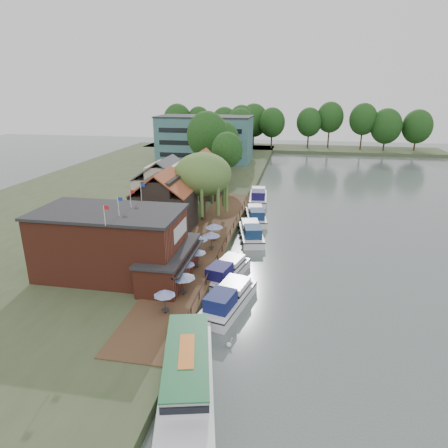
# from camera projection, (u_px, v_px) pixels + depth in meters

# --- Properties ---
(ground) EXTENTS (260.00, 260.00, 0.00)m
(ground) POSITION_uv_depth(u_px,v_px,m) (259.00, 290.00, 42.49)
(ground) COLOR #4C5854
(ground) RESTS_ON ground
(land_bank) EXTENTS (50.00, 140.00, 1.00)m
(land_bank) POSITION_uv_depth(u_px,v_px,m) (127.00, 192.00, 80.04)
(land_bank) COLOR #384728
(land_bank) RESTS_ON ground
(quay_deck) EXTENTS (6.00, 50.00, 0.10)m
(quay_deck) POSITION_uv_depth(u_px,v_px,m) (206.00, 242.00, 52.82)
(quay_deck) COLOR #47301E
(quay_deck) RESTS_ON land_bank
(quay_rail) EXTENTS (0.20, 49.00, 1.00)m
(quay_rail) POSITION_uv_depth(u_px,v_px,m) (227.00, 239.00, 52.68)
(quay_rail) COLOR black
(quay_rail) RESTS_ON land_bank
(pub) EXTENTS (20.00, 11.00, 7.30)m
(pub) POSITION_uv_depth(u_px,v_px,m) (128.00, 244.00, 42.45)
(pub) COLOR maroon
(pub) RESTS_ON land_bank
(hotel_block) EXTENTS (25.40, 12.40, 12.30)m
(hotel_block) POSITION_uv_depth(u_px,v_px,m) (205.00, 139.00, 109.07)
(hotel_block) COLOR #38666B
(hotel_block) RESTS_ON land_bank
(cottage_a) EXTENTS (8.60, 7.60, 8.50)m
(cottage_a) POSITION_uv_depth(u_px,v_px,m) (164.00, 201.00, 56.39)
(cottage_a) COLOR black
(cottage_a) RESTS_ON land_bank
(cottage_b) EXTENTS (9.60, 8.60, 8.50)m
(cottage_b) POSITION_uv_depth(u_px,v_px,m) (166.00, 184.00, 66.21)
(cottage_b) COLOR beige
(cottage_b) RESTS_ON land_bank
(cottage_c) EXTENTS (7.60, 7.60, 8.50)m
(cottage_c) POSITION_uv_depth(u_px,v_px,m) (202.00, 174.00, 73.89)
(cottage_c) COLOR black
(cottage_c) RESTS_ON land_bank
(willow) EXTENTS (8.60, 8.60, 10.43)m
(willow) POSITION_uv_depth(u_px,v_px,m) (203.00, 187.00, 59.95)
(willow) COLOR #476B2D
(willow) RESTS_ON land_bank
(umbrella_0) EXTENTS (1.98, 1.98, 2.38)m
(umbrella_0) POSITION_uv_depth(u_px,v_px,m) (165.00, 302.00, 35.63)
(umbrella_0) COLOR #1C319C
(umbrella_0) RESTS_ON quay_deck
(umbrella_1) EXTENTS (2.46, 2.46, 2.38)m
(umbrella_1) POSITION_uv_depth(u_px,v_px,m) (183.00, 284.00, 38.84)
(umbrella_1) COLOR navy
(umbrella_1) RESTS_ON quay_deck
(umbrella_2) EXTENTS (1.99, 1.99, 2.38)m
(umbrella_2) POSITION_uv_depth(u_px,v_px,m) (186.00, 270.00, 41.72)
(umbrella_2) COLOR navy
(umbrella_2) RESTS_ON quay_deck
(umbrella_3) EXTENTS (2.02, 2.02, 2.38)m
(umbrella_3) POSITION_uv_depth(u_px,v_px,m) (197.00, 258.00, 44.66)
(umbrella_3) COLOR navy
(umbrella_3) RESTS_ON quay_deck
(umbrella_4) EXTENTS (2.21, 2.21, 2.38)m
(umbrella_4) POSITION_uv_depth(u_px,v_px,m) (199.00, 245.00, 48.55)
(umbrella_4) COLOR #1B4297
(umbrella_4) RESTS_ON quay_deck
(umbrella_5) EXTENTS (2.30, 2.30, 2.38)m
(umbrella_5) POSITION_uv_depth(u_px,v_px,m) (211.00, 241.00, 49.79)
(umbrella_5) COLOR navy
(umbrella_5) RESTS_ON quay_deck
(umbrella_6) EXTENTS (2.44, 2.44, 2.38)m
(umbrella_6) POSITION_uv_depth(u_px,v_px,m) (214.00, 232.00, 52.81)
(umbrella_6) COLOR navy
(umbrella_6) RESTS_ON quay_deck
(cruiser_0) EXTENTS (5.44, 10.62, 2.47)m
(cruiser_0) POSITION_uv_depth(u_px,v_px,m) (228.00, 296.00, 38.65)
(cruiser_0) COLOR white
(cruiser_0) RESTS_ON ground
(cruiser_1) EXTENTS (5.33, 10.04, 2.31)m
(cruiser_1) POSITION_uv_depth(u_px,v_px,m) (226.00, 269.00, 44.68)
(cruiser_1) COLOR silver
(cruiser_1) RESTS_ON ground
(cruiser_2) EXTENTS (5.37, 10.56, 2.46)m
(cruiser_2) POSITION_uv_depth(u_px,v_px,m) (251.00, 231.00, 56.46)
(cruiser_2) COLOR white
(cruiser_2) RESTS_ON ground
(cruiser_3) EXTENTS (4.98, 10.27, 2.39)m
(cruiser_3) POSITION_uv_depth(u_px,v_px,m) (256.00, 214.00, 64.14)
(cruiser_3) COLOR silver
(cruiser_3) RESTS_ON ground
(cruiser_4) EXTENTS (4.34, 11.01, 2.65)m
(cruiser_4) POSITION_uv_depth(u_px,v_px,m) (258.00, 195.00, 74.81)
(cruiser_4) COLOR white
(cruiser_4) RESTS_ON ground
(tour_boat) EXTENTS (6.82, 13.88, 2.92)m
(tour_boat) POSITION_uv_depth(u_px,v_px,m) (187.00, 373.00, 27.89)
(tour_boat) COLOR silver
(tour_boat) RESTS_ON ground
(swan) EXTENTS (0.44, 0.44, 0.44)m
(swan) POSITION_uv_depth(u_px,v_px,m) (229.00, 344.00, 33.09)
(swan) COLOR white
(swan) RESTS_ON ground
(bank_tree_0) EXTENTS (6.22, 6.22, 11.22)m
(bank_tree_0) POSITION_uv_depth(u_px,v_px,m) (227.00, 160.00, 80.11)
(bank_tree_0) COLOR #143811
(bank_tree_0) RESTS_ON land_bank
(bank_tree_1) EXTENTS (8.98, 8.98, 14.74)m
(bank_tree_1) POSITION_uv_depth(u_px,v_px,m) (208.00, 145.00, 88.06)
(bank_tree_1) COLOR #143811
(bank_tree_1) RESTS_ON land_bank
(bank_tree_2) EXTENTS (7.58, 7.58, 12.13)m
(bank_tree_2) POSITION_uv_depth(u_px,v_px,m) (223.00, 146.00, 95.59)
(bank_tree_2) COLOR #143811
(bank_tree_2) RESTS_ON land_bank
(bank_tree_3) EXTENTS (7.83, 7.83, 13.99)m
(bank_tree_3) POSITION_uv_depth(u_px,v_px,m) (241.00, 133.00, 115.72)
(bank_tree_3) COLOR #143811
(bank_tree_3) RESTS_ON land_bank
(bank_tree_4) EXTENTS (8.19, 8.19, 14.50)m
(bank_tree_4) POSITION_uv_depth(u_px,v_px,m) (242.00, 129.00, 124.05)
(bank_tree_4) COLOR #143811
(bank_tree_4) RESTS_ON land_bank
(bank_tree_5) EXTENTS (6.90, 6.90, 11.56)m
(bank_tree_5) POSITION_uv_depth(u_px,v_px,m) (239.00, 132.00, 129.51)
(bank_tree_5) COLOR #143811
(bank_tree_5) RESTS_ON land_bank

